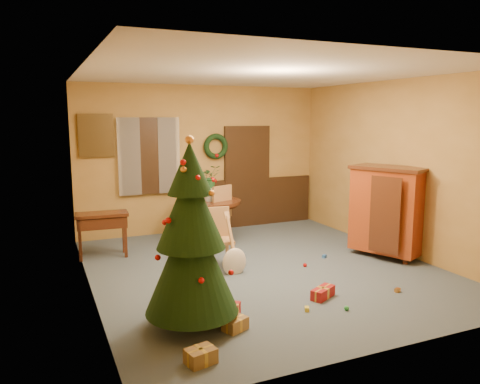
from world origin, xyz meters
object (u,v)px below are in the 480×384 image
chair_near (218,235)px  dining_table (210,212)px  sideboard (387,209)px  writing_desk (102,224)px  christmas_tree (191,239)px

chair_near → dining_table: bearing=74.6°
chair_near → sideboard: 2.81m
dining_table → writing_desk: (-1.97, -0.24, 0.02)m
dining_table → sideboard: sideboard is taller
writing_desk → sideboard: bearing=-23.0°
dining_table → christmas_tree: bearing=-113.2°
chair_near → christmas_tree: bearing=-118.7°
christmas_tree → sideboard: (3.75, 1.26, -0.20)m
christmas_tree → sideboard: bearing=18.5°
dining_table → sideboard: bearing=-41.6°
dining_table → sideboard: size_ratio=0.75×
christmas_tree → writing_desk: size_ratio=2.44×
chair_near → writing_desk: 1.99m
dining_table → chair_near: 1.52m
christmas_tree → sideboard: christmas_tree is taller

